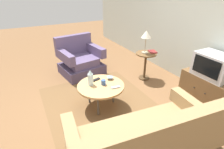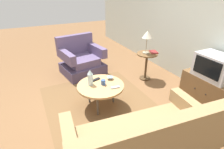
{
  "view_description": "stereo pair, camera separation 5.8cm",
  "coord_description": "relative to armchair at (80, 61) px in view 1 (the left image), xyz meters",
  "views": [
    {
      "loc": [
        2.35,
        -1.0,
        1.96
      ],
      "look_at": [
        -0.13,
        0.28,
        0.55
      ],
      "focal_mm": 28.41,
      "sensor_mm": 36.0,
      "label": 1
    },
    {
      "loc": [
        2.37,
        -0.95,
        1.96
      ],
      "look_at": [
        -0.13,
        0.28,
        0.55
      ],
      "focal_mm": 28.41,
      "sensor_mm": 36.0,
      "label": 2
    }
  ],
  "objects": [
    {
      "name": "coffee_table",
      "position": [
        1.5,
        -0.12,
        0.1
      ],
      "size": [
        0.81,
        0.81,
        0.44
      ],
      "color": "tan",
      "rests_on": "ground"
    },
    {
      "name": "table_lamp",
      "position": [
        0.96,
        1.19,
        0.7
      ],
      "size": [
        0.21,
        0.21,
        0.49
      ],
      "color": "#9E937A",
      "rests_on": "side_table"
    },
    {
      "name": "armchair",
      "position": [
        0.0,
        0.0,
        0.0
      ],
      "size": [
        0.96,
        1.04,
        0.89
      ],
      "rotation": [
        0.0,
        0.0,
        -1.42
      ],
      "color": "#4B3E5C",
      "rests_on": "ground"
    },
    {
      "name": "book",
      "position": [
        1.0,
        1.37,
        0.33
      ],
      "size": [
        0.24,
        0.2,
        0.03
      ],
      "rotation": [
        0.0,
        0.0,
        -0.29
      ],
      "color": "maroon",
      "rests_on": "side_table"
    },
    {
      "name": "mug",
      "position": [
        1.51,
        -0.07,
        0.17
      ],
      "size": [
        0.12,
        0.08,
        0.09
      ],
      "color": "#335184",
      "rests_on": "coffee_table"
    },
    {
      "name": "tv_remote_dark",
      "position": [
        1.3,
        -0.12,
        0.14
      ],
      "size": [
        0.09,
        0.16,
        0.02
      ],
      "rotation": [
        0.0,
        0.0,
        4.99
      ],
      "color": "black",
      "rests_on": "coffee_table"
    },
    {
      "name": "couch",
      "position": [
        2.8,
        -0.14,
        -0.01
      ],
      "size": [
        1.1,
        1.81,
        0.96
      ],
      "rotation": [
        0.0,
        0.0,
        1.47
      ],
      "color": "brown",
      "rests_on": "ground"
    },
    {
      "name": "television",
      "position": [
        2.24,
        1.7,
        0.4
      ],
      "size": [
        0.61,
        0.43,
        0.42
      ],
      "color": "#B7B7BC",
      "rests_on": "tv_stand"
    },
    {
      "name": "ground_plane",
      "position": [
        1.56,
        -0.15,
        -0.31
      ],
      "size": [
        16.0,
        16.0,
        0.0
      ],
      "primitive_type": "plane",
      "color": "brown"
    },
    {
      "name": "back_wall",
      "position": [
        1.56,
        2.05,
        1.04
      ],
      "size": [
        9.0,
        0.12,
        2.7
      ],
      "primitive_type": "cube",
      "color": "#B2BCB2",
      "rests_on": "ground"
    },
    {
      "name": "side_table",
      "position": [
        0.99,
        1.21,
        0.14
      ],
      "size": [
        0.46,
        0.46,
        0.62
      ],
      "color": "brown",
      "rests_on": "ground"
    },
    {
      "name": "tv_remote_silver",
      "position": [
        1.7,
        0.06,
        0.14
      ],
      "size": [
        0.07,
        0.15,
        0.02
      ],
      "rotation": [
        0.0,
        0.0,
        4.58
      ],
      "color": "#B2B2B7",
      "rests_on": "coffee_table"
    },
    {
      "name": "bowl",
      "position": [
        1.38,
        0.12,
        0.15
      ],
      "size": [
        0.12,
        0.12,
        0.05
      ],
      "color": "slate",
      "rests_on": "coffee_table"
    },
    {
      "name": "tv_stand",
      "position": [
        2.24,
        1.72,
        -0.06
      ],
      "size": [
        0.94,
        0.48,
        0.5
      ],
      "color": "brown",
      "rests_on": "ground"
    },
    {
      "name": "vase",
      "position": [
        1.42,
        -0.27,
        0.26
      ],
      "size": [
        0.09,
        0.09,
        0.28
      ],
      "color": "silver",
      "rests_on": "coffee_table"
    },
    {
      "name": "area_rug",
      "position": [
        1.5,
        -0.12,
        -0.31
      ],
      "size": [
        2.25,
        1.87,
        0.0
      ],
      "primitive_type": "cube",
      "color": "brown",
      "rests_on": "ground"
    }
  ]
}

